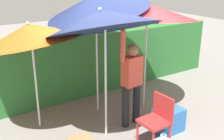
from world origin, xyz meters
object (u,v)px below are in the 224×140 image
object	(u,v)px
umbrella_navy	(103,20)
cooler_box	(168,120)
umbrella_rainbow	(97,3)
umbrella_orange	(146,13)
chair_plastic	(157,118)
umbrella_yellow	(30,33)
person_vendor	(132,79)

from	to	relation	value
umbrella_navy	cooler_box	size ratio (longest dim) A/B	4.88
umbrella_rainbow	umbrella_orange	world-z (taller)	umbrella_rainbow
umbrella_rainbow	umbrella_navy	bearing A→B (deg)	-114.89
umbrella_rainbow	chair_plastic	world-z (taller)	umbrella_rainbow
umbrella_orange	chair_plastic	size ratio (longest dim) A/B	2.73
umbrella_yellow	umbrella_navy	bearing A→B (deg)	-47.57
person_vendor	chair_plastic	bearing A→B (deg)	-93.09
umbrella_orange	chair_plastic	world-z (taller)	umbrella_orange
umbrella_yellow	cooler_box	distance (m)	2.93
chair_plastic	umbrella_rainbow	bearing A→B (deg)	97.53
chair_plastic	person_vendor	bearing A→B (deg)	86.91
chair_plastic	cooler_box	world-z (taller)	chair_plastic
umbrella_orange	umbrella_navy	xyz separation A→B (m)	(-1.30, -0.52, 0.05)
umbrella_yellow	person_vendor	xyz separation A→B (m)	(1.54, -0.87, -0.89)
umbrella_orange	cooler_box	xyz separation A→B (m)	(-0.20, -1.01, -1.83)
chair_plastic	cooler_box	size ratio (longest dim) A/B	1.72
umbrella_navy	umbrella_yellow	bearing A→B (deg)	132.43
chair_plastic	cooler_box	distance (m)	0.60
chair_plastic	cooler_box	bearing A→B (deg)	24.07
umbrella_navy	chair_plastic	size ratio (longest dim) A/B	2.84
umbrella_navy	person_vendor	size ratio (longest dim) A/B	1.35
cooler_box	umbrella_orange	bearing A→B (deg)	78.77
umbrella_navy	cooler_box	distance (m)	2.23
umbrella_rainbow	cooler_box	world-z (taller)	umbrella_rainbow
umbrella_yellow	cooler_box	size ratio (longest dim) A/B	4.26
umbrella_navy	chair_plastic	bearing A→B (deg)	-48.48
umbrella_navy	person_vendor	bearing A→B (deg)	7.37
cooler_box	umbrella_rainbow	bearing A→B (deg)	116.63
person_vendor	cooler_box	size ratio (longest dim) A/B	3.63
cooler_box	person_vendor	bearing A→B (deg)	127.28
umbrella_yellow	person_vendor	distance (m)	1.98
chair_plastic	umbrella_navy	bearing A→B (deg)	131.52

